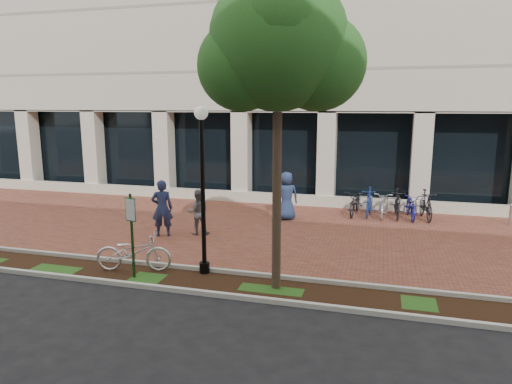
% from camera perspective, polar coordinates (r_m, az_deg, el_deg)
% --- Properties ---
extents(ground, '(120.00, 120.00, 0.00)m').
position_cam_1_polar(ground, '(16.81, -0.17, -4.70)').
color(ground, black).
rests_on(ground, ground).
extents(brick_plaza, '(40.00, 9.00, 0.01)m').
position_cam_1_polar(brick_plaza, '(16.80, -0.17, -4.68)').
color(brick_plaza, brown).
rests_on(brick_plaza, ground).
extents(planting_strip, '(40.00, 1.50, 0.01)m').
position_cam_1_polar(planting_strip, '(12.09, -6.98, -11.10)').
color(planting_strip, black).
rests_on(planting_strip, ground).
extents(curb_plaza_side, '(40.00, 0.12, 0.12)m').
position_cam_1_polar(curb_plaza_side, '(12.72, -5.69, -9.67)').
color(curb_plaza_side, '#B8B8AE').
rests_on(curb_plaza_side, ground).
extents(curb_street_side, '(40.00, 0.12, 0.12)m').
position_cam_1_polar(curb_street_side, '(11.43, -8.44, -12.17)').
color(curb_street_side, '#B8B8AE').
rests_on(curb_street_side, ground).
extents(near_office_building, '(40.00, 12.12, 16.00)m').
position_cam_1_polar(near_office_building, '(27.00, 6.28, 22.66)').
color(near_office_building, beige).
rests_on(near_office_building, ground).
extents(parking_sign, '(0.34, 0.07, 2.27)m').
position_cam_1_polar(parking_sign, '(12.24, -15.33, -3.97)').
color(parking_sign, '#153B17').
rests_on(parking_sign, ground).
extents(lamppost, '(0.36, 0.36, 4.49)m').
position_cam_1_polar(lamppost, '(12.04, -6.69, 1.32)').
color(lamppost, black).
rests_on(lamppost, ground).
extents(street_tree, '(3.79, 3.16, 7.51)m').
position_cam_1_polar(street_tree, '(10.84, 3.08, 17.24)').
color(street_tree, '#4E3B2C').
rests_on(street_tree, ground).
extents(locked_bicycle, '(2.18, 1.20, 1.09)m').
position_cam_1_polar(locked_bicycle, '(13.02, -15.04, -7.26)').
color(locked_bicycle, silver).
rests_on(locked_bicycle, ground).
extents(pedestrian_left, '(0.85, 0.72, 1.99)m').
position_cam_1_polar(pedestrian_left, '(16.07, -11.66, -2.00)').
color(pedestrian_left, '#1E264C').
rests_on(pedestrian_left, ground).
extents(pedestrian_mid, '(0.96, 0.87, 1.61)m').
position_cam_1_polar(pedestrian_mid, '(16.12, -7.27, -2.51)').
color(pedestrian_mid, slate).
rests_on(pedestrian_mid, ground).
extents(pedestrian_right, '(1.12, 0.98, 1.93)m').
position_cam_1_polar(pedestrian_right, '(18.05, 3.84, -0.49)').
color(pedestrian_right, navy).
rests_on(pedestrian_right, ground).
extents(bollard, '(0.12, 0.12, 0.85)m').
position_cam_1_polar(bollard, '(19.75, 29.21, -2.45)').
color(bollard, silver).
rests_on(bollard, ground).
extents(bike_rack_cluster, '(3.63, 2.07, 1.17)m').
position_cam_1_polar(bike_rack_cluster, '(19.28, 16.33, -1.42)').
color(bike_rack_cluster, black).
rests_on(bike_rack_cluster, ground).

